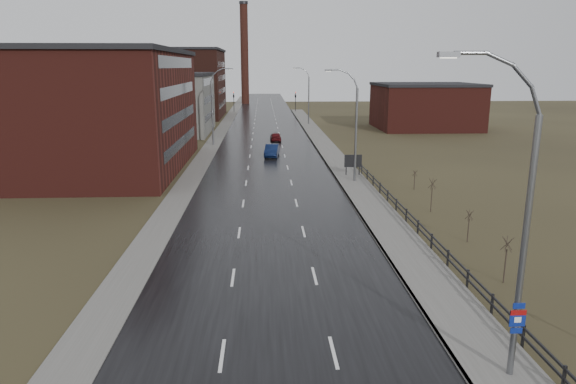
{
  "coord_description": "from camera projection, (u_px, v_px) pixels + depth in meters",
  "views": [
    {
      "loc": [
        -0.51,
        -14.94,
        11.59
      ],
      "look_at": [
        1.19,
        19.99,
        3.0
      ],
      "focal_mm": 32.0,
      "sensor_mm": 36.0,
      "label": 1
    }
  ],
  "objects": [
    {
      "name": "warehouse_far",
      "position": [
        166.0,
        83.0,
        119.11
      ],
      "size": [
        26.52,
        24.48,
        15.5
      ],
      "color": "#331611",
      "rests_on": "ground"
    },
    {
      "name": "traffic_light_right",
      "position": [
        295.0,
        94.0,
        132.96
      ],
      "size": [
        0.58,
        2.73,
        5.3
      ],
      "color": "black",
      "rests_on": "ground"
    },
    {
      "name": "streetlight_left",
      "position": [
        214.0,
        106.0,
        75.67
      ],
      "size": [
        3.36,
        0.28,
        11.35
      ],
      "color": "slate",
      "rests_on": "ground"
    },
    {
      "name": "shrub_f",
      "position": [
        415.0,
        179.0,
        49.33
      ],
      "size": [
        0.46,
        0.48,
        1.9
      ],
      "color": "#382D23",
      "rests_on": "ground"
    },
    {
      "name": "streetlight_main",
      "position": [
        518.0,
        227.0,
        18.17
      ],
      "size": [
        3.91,
        0.29,
        12.11
      ],
      "color": "slate",
      "rests_on": "ground"
    },
    {
      "name": "billboard",
      "position": [
        353.0,
        162.0,
        55.03
      ],
      "size": [
        1.88,
        0.17,
        2.4
      ],
      "color": "black",
      "rests_on": "ground"
    },
    {
      "name": "sidewalk_left",
      "position": [
        211.0,
        147.0,
        75.08
      ],
      "size": [
        2.4,
        260.0,
        0.12
      ],
      "primitive_type": "cube",
      "color": "#595651",
      "rests_on": "ground"
    },
    {
      "name": "curb_right",
      "position": [
        339.0,
        184.0,
        51.55
      ],
      "size": [
        0.16,
        180.0,
        0.18
      ],
      "primitive_type": "cube",
      "color": "slate",
      "rests_on": "ground"
    },
    {
      "name": "sidewalk_right",
      "position": [
        354.0,
        184.0,
        51.62
      ],
      "size": [
        3.2,
        180.0,
        0.18
      ],
      "primitive_type": "cube",
      "color": "#595651",
      "rests_on": "ground"
    },
    {
      "name": "warehouse_near",
      "position": [
        83.0,
        110.0,
        58.33
      ],
      "size": [
        22.44,
        28.56,
        13.5
      ],
      "color": "#471914",
      "rests_on": "ground"
    },
    {
      "name": "shrub_d",
      "position": [
        469.0,
        225.0,
        34.5
      ],
      "size": [
        0.53,
        0.56,
        2.24
      ],
      "color": "#382D23",
      "rests_on": "ground"
    },
    {
      "name": "traffic_light_left",
      "position": [
        234.0,
        94.0,
        132.21
      ],
      "size": [
        0.58,
        2.73,
        5.3
      ],
      "color": "black",
      "rests_on": "ground"
    },
    {
      "name": "car_far",
      "position": [
        276.0,
        137.0,
        81.34
      ],
      "size": [
        1.76,
        4.13,
        1.39
      ],
      "primitive_type": "imported",
      "rotation": [
        0.0,
        0.0,
        3.17
      ],
      "color": "#4D0C10",
      "rests_on": "ground"
    },
    {
      "name": "streetlight_right_mid",
      "position": [
        353.0,
        125.0,
        51.21
      ],
      "size": [
        3.36,
        0.28,
        11.35
      ],
      "color": "slate",
      "rests_on": "ground"
    },
    {
      "name": "guardrail",
      "position": [
        421.0,
        228.0,
        35.36
      ],
      "size": [
        0.1,
        53.05,
        1.1
      ],
      "color": "black",
      "rests_on": "ground"
    },
    {
      "name": "shrub_c",
      "position": [
        506.0,
        259.0,
        27.91
      ],
      "size": [
        0.62,
        0.66,
        2.64
      ],
      "color": "#382D23",
      "rests_on": "ground"
    },
    {
      "name": "streetlight_right_far",
      "position": [
        307.0,
        95.0,
        103.59
      ],
      "size": [
        3.36,
        0.28,
        11.35
      ],
      "color": "slate",
      "rests_on": "ground"
    },
    {
      "name": "building_right",
      "position": [
        425.0,
        106.0,
        97.24
      ],
      "size": [
        18.36,
        16.32,
        8.5
      ],
      "color": "#471914",
      "rests_on": "ground"
    },
    {
      "name": "smokestack",
      "position": [
        244.0,
        53.0,
        158.8
      ],
      "size": [
        2.7,
        2.7,
        30.7
      ],
      "color": "#331611",
      "rests_on": "ground"
    },
    {
      "name": "warehouse_mid",
      "position": [
        164.0,
        103.0,
        90.84
      ],
      "size": [
        16.32,
        20.4,
        10.5
      ],
      "color": "slate",
      "rests_on": "ground"
    },
    {
      "name": "road",
      "position": [
        267.0,
        147.0,
        75.48
      ],
      "size": [
        14.0,
        300.0,
        0.06
      ],
      "primitive_type": "cube",
      "color": "black",
      "rests_on": "ground"
    },
    {
      "name": "shrub_e",
      "position": [
        432.0,
        194.0,
        41.57
      ],
      "size": [
        0.65,
        0.69,
        2.78
      ],
      "color": "#382D23",
      "rests_on": "ground"
    },
    {
      "name": "car_near",
      "position": [
        272.0,
        151.0,
        67.23
      ],
      "size": [
        2.17,
        4.94,
        1.58
      ],
      "primitive_type": "imported",
      "rotation": [
        0.0,
        0.0,
        -0.11
      ],
      "color": "#0B1639",
      "rests_on": "ground"
    }
  ]
}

